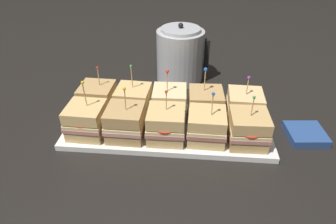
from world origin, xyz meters
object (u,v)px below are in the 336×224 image
at_px(sandwich_front_far_right, 248,129).
at_px(sandwich_back_left, 134,101).
at_px(sandwich_front_center, 165,125).
at_px(sandwich_back_right, 205,105).
at_px(sandwich_back_center, 169,103).
at_px(napkin_stack, 306,135).
at_px(kettle_steel, 180,55).
at_px(serving_platter, 168,128).
at_px(sandwich_front_right, 207,126).
at_px(sandwich_front_left, 125,123).
at_px(sandwich_back_far_left, 98,99).
at_px(sandwich_back_far_right, 244,107).
at_px(sandwich_front_far_left, 86,120).

xyz_separation_m(sandwich_front_far_right, sandwich_back_left, (-0.36, 0.12, -0.00)).
xyz_separation_m(sandwich_front_center, sandwich_back_left, (-0.12, 0.12, -0.00)).
xyz_separation_m(sandwich_front_center, sandwich_back_right, (0.12, 0.12, 0.00)).
distance_m(sandwich_front_center, sandwich_back_center, 0.12).
relative_size(sandwich_front_far_right, sandwich_back_left, 0.90).
bearing_deg(napkin_stack, kettle_steel, 138.32).
relative_size(serving_platter, sandwich_front_right, 3.89).
relative_size(sandwich_front_center, kettle_steel, 0.68).
relative_size(sandwich_front_right, sandwich_back_left, 0.93).
relative_size(sandwich_front_left, sandwich_front_far_right, 1.06).
xyz_separation_m(sandwich_back_far_left, napkin_stack, (0.67, -0.07, -0.05)).
height_order(sandwich_front_center, sandwich_back_far_left, sandwich_back_far_left).
height_order(serving_platter, sandwich_back_left, sandwich_back_left).
relative_size(sandwich_front_right, sandwich_back_far_right, 1.03).
bearing_deg(sandwich_front_left, sandwich_back_center, 45.57).
bearing_deg(sandwich_front_far_left, sandwich_front_left, -0.86).
bearing_deg(sandwich_front_left, sandwich_front_far_right, -0.04).
distance_m(sandwich_front_left, sandwich_back_far_right, 0.38).
distance_m(sandwich_front_far_right, sandwich_back_center, 0.27).
height_order(sandwich_front_far_left, sandwich_back_far_left, sandwich_front_far_left).
bearing_deg(sandwich_front_far_right, sandwich_front_right, 177.71).
height_order(sandwich_front_far_left, sandwich_front_far_right, sandwich_front_far_left).
relative_size(sandwich_front_far_right, napkin_stack, 1.32).
height_order(sandwich_front_left, sandwich_back_right, sandwich_back_right).
xyz_separation_m(sandwich_front_far_left, sandwich_front_center, (0.24, -0.00, -0.00)).
height_order(serving_platter, sandwich_back_far_left, sandwich_back_far_left).
xyz_separation_m(sandwich_back_left, napkin_stack, (0.55, -0.06, -0.05)).
bearing_deg(sandwich_back_far_right, sandwich_front_far_left, -166.22).
bearing_deg(sandwich_front_left, napkin_stack, 6.15).
height_order(serving_platter, sandwich_front_left, sandwich_front_left).
relative_size(sandwich_front_right, sandwich_back_right, 0.94).
xyz_separation_m(sandwich_front_right, sandwich_back_far_left, (-0.36, 0.12, 0.00)).
distance_m(sandwich_back_left, sandwich_back_right, 0.24).
bearing_deg(sandwich_back_far_right, kettle_steel, 126.14).
relative_size(sandwich_front_right, kettle_steel, 0.70).
height_order(sandwich_front_center, sandwich_back_right, sandwich_back_right).
xyz_separation_m(sandwich_front_far_right, sandwich_back_center, (-0.24, 0.12, 0.00)).
distance_m(sandwich_back_far_right, napkin_stack, 0.20).
bearing_deg(sandwich_back_far_left, sandwich_front_center, -27.80).
xyz_separation_m(serving_platter, napkin_stack, (0.43, -0.00, 0.00)).
bearing_deg(sandwich_front_right, sandwich_front_left, -178.93).
xyz_separation_m(sandwich_front_far_left, sandwich_back_center, (0.24, 0.12, 0.00)).
height_order(sandwich_back_far_left, sandwich_back_left, sandwich_back_left).
height_order(serving_platter, napkin_stack, napkin_stack).
height_order(serving_platter, sandwich_back_far_right, sandwich_back_far_right).
distance_m(sandwich_back_left, sandwich_back_center, 0.12).
bearing_deg(sandwich_front_left, sandwich_back_left, 88.84).
bearing_deg(sandwich_back_far_left, kettle_steel, 49.17).
distance_m(sandwich_front_left, sandwich_front_far_right, 0.36).
distance_m(sandwich_front_far_left, sandwich_back_right, 0.38).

